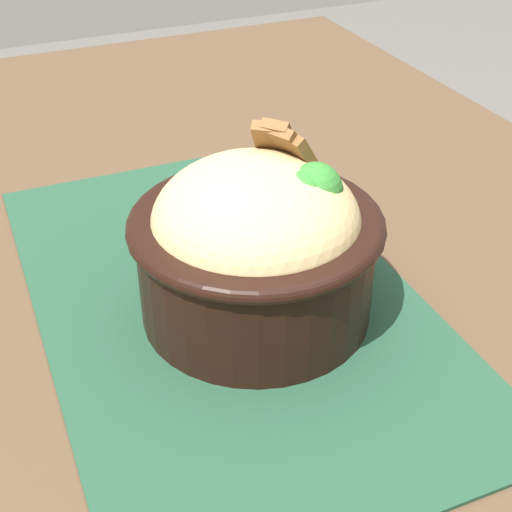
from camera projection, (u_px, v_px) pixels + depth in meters
table at (197, 342)px, 0.63m from camera, size 1.24×0.89×0.74m
placemat at (225, 296)px, 0.58m from camera, size 0.47×0.29×0.00m
bowl at (257, 243)px, 0.53m from camera, size 0.18×0.18×0.14m
fork at (210, 230)px, 0.65m from camera, size 0.02×0.13×0.00m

